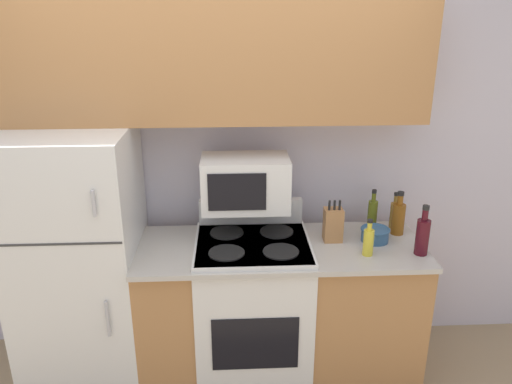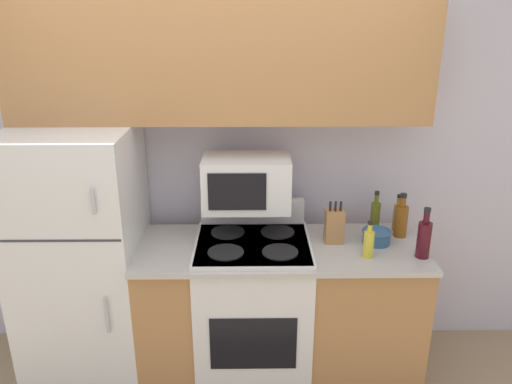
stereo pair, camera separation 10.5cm
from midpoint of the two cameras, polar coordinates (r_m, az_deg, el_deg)
The scene contains 13 objects.
wall_back at distance 3.28m, azimuth -4.94°, elevation 2.86°, with size 8.00×0.05×2.55m.
lower_cabinets at distance 3.24m, azimuth 1.74°, elevation -13.32°, with size 1.71×0.65×0.92m.
refrigerator at distance 3.24m, azimuth -20.28°, elevation -7.46°, with size 0.71×0.74×1.62m.
upper_cabinets at distance 2.95m, azimuth -5.49°, elevation 15.18°, with size 2.42×0.34×0.74m.
stove at distance 3.21m, azimuth -1.33°, elevation -13.11°, with size 0.69×0.64×1.11m.
microwave at distance 2.99m, azimuth -2.25°, elevation 1.03°, with size 0.52×0.32×0.32m.
knife_block at distance 3.05m, azimuth 7.83°, elevation -3.71°, with size 0.11×0.10×0.26m.
bowl at distance 3.11m, azimuth 12.50°, elevation -4.73°, with size 0.18×0.18×0.08m.
bottle_wine_red at distance 2.99m, azimuth 17.55°, elevation -4.74°, with size 0.08×0.08×0.30m.
bottle_cooking_spray at distance 2.91m, azimuth 11.72°, elevation -5.52°, with size 0.06×0.06×0.22m.
bottle_vinegar at distance 3.30m, azimuth 14.66°, elevation -2.45°, with size 0.06×0.06×0.24m.
bottle_whiskey at distance 3.21m, azimuth 15.06°, elevation -2.83°, with size 0.08×0.08×0.28m.
bottle_olive_oil at distance 3.26m, azimuth 12.27°, elevation -2.37°, with size 0.06×0.06×0.26m.
Camera 1 is at (0.07, -2.38, 2.26)m, focal length 35.00 mm.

